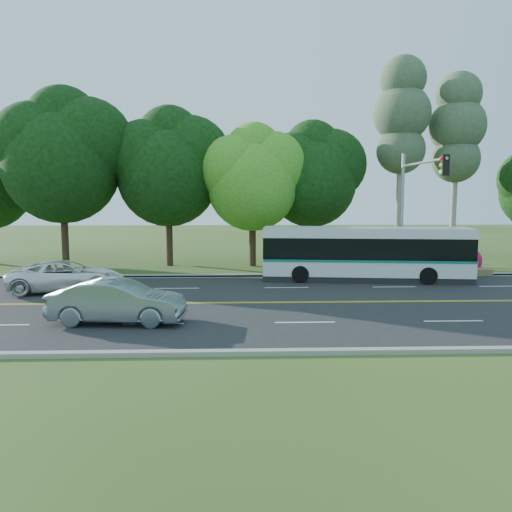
{
  "coord_description": "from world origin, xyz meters",
  "views": [
    {
      "loc": [
        -2.91,
        -21.18,
        4.57
      ],
      "look_at": [
        -2.09,
        2.0,
        1.81
      ],
      "focal_mm": 35.0,
      "sensor_mm": 36.0,
      "label": 1
    }
  ],
  "objects_px": {
    "traffic_signal": "(414,195)",
    "suv": "(67,276)",
    "sedan": "(118,301)",
    "transit_bus": "(365,254)"
  },
  "relations": [
    {
      "from": "traffic_signal",
      "to": "suv",
      "type": "bearing_deg",
      "value": -172.19
    },
    {
      "from": "transit_bus",
      "to": "sedan",
      "type": "bearing_deg",
      "value": -134.76
    },
    {
      "from": "sedan",
      "to": "suv",
      "type": "height_order",
      "value": "sedan"
    },
    {
      "from": "suv",
      "to": "sedan",
      "type": "bearing_deg",
      "value": -158.58
    },
    {
      "from": "transit_bus",
      "to": "suv",
      "type": "height_order",
      "value": "transit_bus"
    },
    {
      "from": "traffic_signal",
      "to": "transit_bus",
      "type": "height_order",
      "value": "traffic_signal"
    },
    {
      "from": "suv",
      "to": "transit_bus",
      "type": "bearing_deg",
      "value": -91.0
    },
    {
      "from": "transit_bus",
      "to": "traffic_signal",
      "type": "bearing_deg",
      "value": 2.83
    },
    {
      "from": "transit_bus",
      "to": "sedan",
      "type": "distance_m",
      "value": 14.38
    },
    {
      "from": "traffic_signal",
      "to": "suv",
      "type": "xyz_separation_m",
      "value": [
        -17.73,
        -2.43,
        -3.91
      ]
    }
  ]
}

